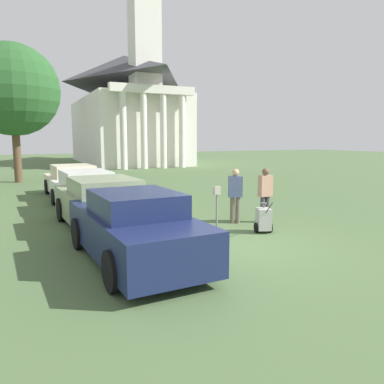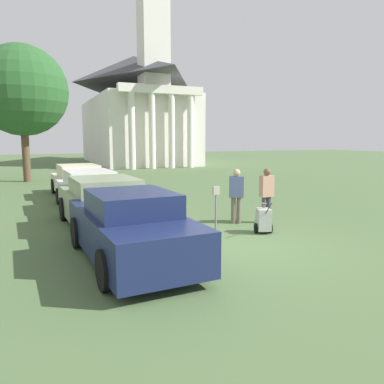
% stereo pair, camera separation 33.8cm
% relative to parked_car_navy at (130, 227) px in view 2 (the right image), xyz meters
% --- Properties ---
extents(ground_plane, '(120.00, 120.00, 0.00)m').
position_rel_parked_car_navy_xyz_m(ground_plane, '(2.52, -0.05, -0.72)').
color(ground_plane, '#4C663D').
extents(parked_car_navy, '(2.16, 4.73, 1.52)m').
position_rel_parked_car_navy_xyz_m(parked_car_navy, '(0.00, 0.00, 0.00)').
color(parked_car_navy, '#19234C').
rests_on(parked_car_navy, ground_plane).
extents(parked_car_sage, '(2.27, 5.20, 1.50)m').
position_rel_parked_car_navy_xyz_m(parked_car_sage, '(0.00, 3.18, -0.00)').
color(parked_car_sage, gray).
rests_on(parked_car_sage, ground_plane).
extents(parked_car_white, '(2.13, 5.21, 1.46)m').
position_rel_parked_car_navy_xyz_m(parked_car_white, '(0.00, 6.36, -0.05)').
color(parked_car_white, silver).
rests_on(parked_car_white, ground_plane).
extents(parked_car_cream, '(2.19, 5.01, 1.45)m').
position_rel_parked_car_navy_xyz_m(parked_car_cream, '(0.00, 9.72, -0.05)').
color(parked_car_cream, beige).
rests_on(parked_car_cream, ground_plane).
extents(parking_meter, '(0.18, 0.09, 1.36)m').
position_rel_parked_car_navy_xyz_m(parking_meter, '(2.56, 1.00, 0.23)').
color(parking_meter, slate).
rests_on(parking_meter, ground_plane).
extents(person_worker, '(0.47, 0.37, 1.69)m').
position_rel_parked_car_navy_xyz_m(person_worker, '(3.86, 2.18, 0.24)').
color(person_worker, '#665B4C').
rests_on(person_worker, ground_plane).
extents(person_supervisor, '(0.42, 0.22, 1.71)m').
position_rel_parked_car_navy_xyz_m(person_supervisor, '(4.76, 1.88, 0.25)').
color(person_supervisor, '#3F3F47').
rests_on(person_supervisor, ground_plane).
extents(equipment_cart, '(0.54, 1.00, 1.00)m').
position_rel_parked_car_navy_xyz_m(equipment_cart, '(3.96, 0.84, -0.33)').
color(equipment_cart, '#B2B2AD').
rests_on(equipment_cart, ground_plane).
extents(church, '(9.07, 18.60, 23.18)m').
position_rel_parked_car_navy_xyz_m(church, '(8.63, 32.33, 5.26)').
color(church, silver).
rests_on(church, ground_plane).
extents(shade_tree, '(5.32, 5.32, 8.08)m').
position_rel_parked_car_navy_xyz_m(shade_tree, '(-2.19, 17.07, 4.68)').
color(shade_tree, brown).
rests_on(shade_tree, ground_plane).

